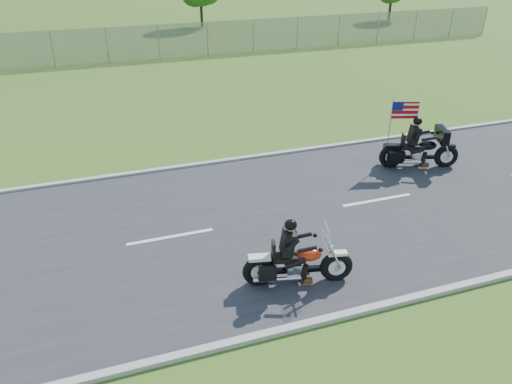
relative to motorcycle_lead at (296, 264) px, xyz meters
name	(u,v)px	position (x,y,z in m)	size (l,w,h in m)	color
ground	(245,225)	(-0.31, 2.70, -0.52)	(420.00, 420.00, 0.00)	#3C5A1C
road	(245,224)	(-0.31, 2.70, -0.50)	(120.00, 8.00, 0.04)	#28282B
curb_north	(208,163)	(-0.31, 6.75, -0.47)	(120.00, 0.18, 0.12)	#9E9B93
curb_south	(308,324)	(-0.31, -1.35, -0.47)	(120.00, 0.18, 0.12)	#9E9B93
fence	(52,49)	(-5.31, 22.70, 0.48)	(60.00, 0.03, 2.00)	gray
motorcycle_lead	(296,264)	(0.00, 0.00, 0.00)	(2.43, 0.95, 1.65)	black
motorcycle_follow	(419,151)	(6.15, 4.31, 0.07)	(2.52, 1.24, 2.17)	black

